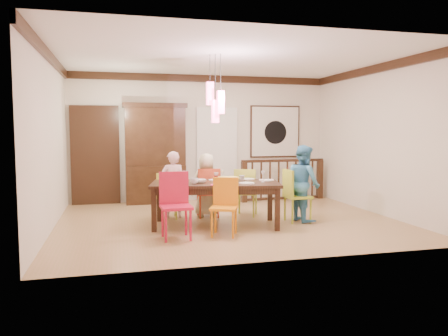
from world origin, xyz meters
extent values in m
plane|color=#A4834F|center=(0.00, 0.00, 0.00)|extent=(6.00, 6.00, 0.00)
plane|color=white|center=(0.00, 0.00, 2.90)|extent=(6.00, 6.00, 0.00)
plane|color=beige|center=(0.00, 2.50, 1.45)|extent=(6.00, 0.00, 6.00)
plane|color=beige|center=(-3.00, 0.00, 1.45)|extent=(0.00, 5.00, 5.00)
plane|color=beige|center=(3.00, 0.00, 1.45)|extent=(0.00, 5.00, 5.00)
cube|color=black|center=(-2.40, 2.45, 1.05)|extent=(1.04, 0.07, 2.24)
cube|color=silver|center=(0.35, 2.46, 1.05)|extent=(0.97, 0.05, 2.22)
cube|color=black|center=(1.80, 2.47, 1.60)|extent=(1.25, 0.04, 1.25)
cube|color=silver|center=(1.80, 2.44, 1.60)|extent=(1.18, 0.02, 1.18)
cylinder|color=black|center=(1.80, 2.43, 1.58)|extent=(0.56, 0.01, 0.56)
cube|color=#FF4C7D|center=(-0.40, -0.29, 2.25)|extent=(0.11, 0.11, 0.38)
cylinder|color=black|center=(-0.40, -0.29, 2.67)|extent=(0.01, 0.01, 0.46)
cube|color=#FF4C7D|center=(-0.24, -0.39, 2.10)|extent=(0.11, 0.11, 0.38)
cylinder|color=black|center=(-0.24, -0.39, 2.59)|extent=(0.01, 0.01, 0.61)
cube|color=#FF4C7D|center=(-0.32, -0.34, 1.95)|extent=(0.11, 0.11, 0.38)
cylinder|color=black|center=(-0.32, -0.34, 2.52)|extent=(0.01, 0.01, 0.76)
cube|color=black|center=(-0.32, -0.34, 0.72)|extent=(2.31, 1.39, 0.05)
cube|color=black|center=(-1.32, 0.07, 0.35)|extent=(0.09, 0.09, 0.70)
cube|color=black|center=(0.67, 0.07, 0.35)|extent=(0.09, 0.09, 0.70)
cube|color=black|center=(-1.32, -0.75, 0.35)|extent=(0.09, 0.09, 0.70)
cube|color=black|center=(0.67, -0.75, 0.35)|extent=(0.09, 0.09, 0.70)
cube|color=black|center=(-0.32, 0.09, 0.65)|extent=(1.92, 0.43, 0.10)
cube|color=black|center=(-0.32, -0.77, 0.65)|extent=(1.92, 0.43, 0.10)
cube|color=#A8B62F|center=(-1.06, 0.49, 0.42)|extent=(0.41, 0.41, 0.04)
cube|color=#A8B62F|center=(-1.06, 0.49, 0.65)|extent=(0.39, 0.06, 0.43)
cylinder|color=#A8B62F|center=(-1.22, 0.33, 0.20)|extent=(0.03, 0.03, 0.41)
cylinder|color=#A8B62F|center=(-0.90, 0.33, 0.20)|extent=(0.03, 0.03, 0.41)
cylinder|color=#A8B62F|center=(-1.22, 0.64, 0.20)|extent=(0.03, 0.03, 0.41)
cylinder|color=#A8B62F|center=(-0.90, 0.64, 0.20)|extent=(0.03, 0.03, 0.41)
cube|color=#BE3E20|center=(-0.29, 0.47, 0.45)|extent=(0.44, 0.44, 0.04)
cube|color=#BE3E20|center=(-0.29, 0.47, 0.70)|extent=(0.42, 0.06, 0.46)
cylinder|color=#BE3E20|center=(-0.46, 0.30, 0.22)|extent=(0.04, 0.04, 0.44)
cylinder|color=#BE3E20|center=(-0.12, 0.30, 0.22)|extent=(0.04, 0.04, 0.44)
cylinder|color=#BE3E20|center=(-0.46, 0.64, 0.22)|extent=(0.04, 0.04, 0.44)
cylinder|color=#BE3E20|center=(-0.12, 0.64, 0.22)|extent=(0.04, 0.04, 0.44)
cube|color=#B8C638|center=(0.45, 0.39, 0.44)|extent=(0.55, 0.55, 0.04)
cube|color=#B8C638|center=(0.45, 0.39, 0.68)|extent=(0.38, 0.22, 0.45)
cylinder|color=#B8C638|center=(0.28, 0.22, 0.21)|extent=(0.04, 0.04, 0.43)
cylinder|color=#B8C638|center=(0.62, 0.22, 0.21)|extent=(0.04, 0.04, 0.43)
cylinder|color=#B8C638|center=(0.28, 0.56, 0.21)|extent=(0.04, 0.04, 0.43)
cylinder|color=#B8C638|center=(0.62, 0.56, 0.21)|extent=(0.04, 0.04, 0.43)
cube|color=#BE1435|center=(-1.10, -1.08, 0.48)|extent=(0.46, 0.46, 0.04)
cube|color=#BE1435|center=(-1.10, -1.08, 0.75)|extent=(0.45, 0.05, 0.50)
cylinder|color=#BE1435|center=(-1.28, -1.26, 0.24)|extent=(0.04, 0.04, 0.47)
cylinder|color=#BE1435|center=(-0.91, -1.26, 0.24)|extent=(0.04, 0.04, 0.47)
cylinder|color=#BE1435|center=(-1.28, -0.89, 0.24)|extent=(0.04, 0.04, 0.47)
cylinder|color=#BE1435|center=(-0.91, -0.89, 0.24)|extent=(0.04, 0.04, 0.47)
cube|color=orange|center=(-0.35, -1.05, 0.43)|extent=(0.53, 0.53, 0.04)
cube|color=orange|center=(-0.35, -1.05, 0.67)|extent=(0.39, 0.19, 0.44)
cylinder|color=orange|center=(-0.51, -1.22, 0.21)|extent=(0.03, 0.03, 0.42)
cylinder|color=orange|center=(-0.19, -1.22, 0.21)|extent=(0.03, 0.03, 0.42)
cylinder|color=orange|center=(-0.51, -0.89, 0.21)|extent=(0.03, 0.03, 0.42)
cylinder|color=orange|center=(-0.19, -0.89, 0.21)|extent=(0.03, 0.03, 0.42)
cube|color=#ACBE28|center=(1.17, -0.38, 0.45)|extent=(0.43, 0.43, 0.04)
cube|color=#ACBE28|center=(1.17, -0.38, 0.71)|extent=(0.05, 0.43, 0.46)
cylinder|color=#ACBE28|center=(1.00, -0.55, 0.22)|extent=(0.04, 0.04, 0.44)
cylinder|color=#ACBE28|center=(1.35, -0.55, 0.22)|extent=(0.04, 0.04, 0.44)
cylinder|color=#ACBE28|center=(1.00, -0.21, 0.22)|extent=(0.04, 0.04, 0.44)
cylinder|color=#ACBE28|center=(1.35, -0.21, 0.22)|extent=(0.04, 0.04, 0.44)
cube|color=black|center=(-1.10, 2.28, 0.42)|extent=(1.32, 0.44, 0.85)
cube|color=black|center=(-1.10, 2.30, 1.50)|extent=(1.32, 0.40, 1.32)
cube|color=black|center=(-1.10, 2.49, 1.50)|extent=(1.13, 0.02, 1.13)
cube|color=black|center=(-1.10, 2.30, 2.18)|extent=(1.41, 0.44, 0.10)
cube|color=black|center=(0.85, 1.95, 0.46)|extent=(0.13, 0.13, 0.92)
cube|color=black|center=(2.78, 1.95, 0.46)|extent=(0.13, 0.13, 0.92)
cube|color=black|center=(1.82, 1.95, 0.93)|extent=(2.05, 0.19, 0.06)
cube|color=black|center=(1.82, 1.95, 0.05)|extent=(1.93, 0.17, 0.05)
imported|color=#F7BCC7|center=(-0.94, 0.52, 0.62)|extent=(0.46, 0.31, 1.25)
imported|color=#BDB88F|center=(-0.30, 0.50, 0.60)|extent=(0.63, 0.45, 1.20)
imported|color=#438EBC|center=(1.31, -0.31, 0.69)|extent=(0.60, 0.73, 1.37)
imported|color=gold|center=(-0.10, -0.37, 0.79)|extent=(0.37, 0.37, 0.09)
imported|color=white|center=(-0.59, -0.37, 0.78)|extent=(0.23, 0.23, 0.06)
imported|color=silver|center=(-0.72, -0.50, 0.80)|extent=(0.15, 0.15, 0.10)
imported|color=silver|center=(0.20, -0.16, 0.79)|extent=(0.12, 0.12, 0.09)
cylinder|color=white|center=(-1.02, -0.05, 0.76)|extent=(0.26, 0.26, 0.01)
cylinder|color=white|center=(-0.25, -0.06, 0.76)|extent=(0.26, 0.26, 0.01)
cylinder|color=white|center=(0.34, -0.03, 0.76)|extent=(0.26, 0.26, 0.01)
cylinder|color=white|center=(-1.05, -0.65, 0.76)|extent=(0.26, 0.26, 0.01)
cylinder|color=white|center=(0.15, -0.63, 0.76)|extent=(0.26, 0.26, 0.01)
cylinder|color=white|center=(0.61, -0.29, 0.76)|extent=(0.26, 0.26, 0.01)
cube|color=#D83359|center=(-0.40, -0.73, 0.76)|extent=(0.18, 0.14, 0.01)
camera|label=1|loc=(-1.96, -7.53, 1.64)|focal=35.00mm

